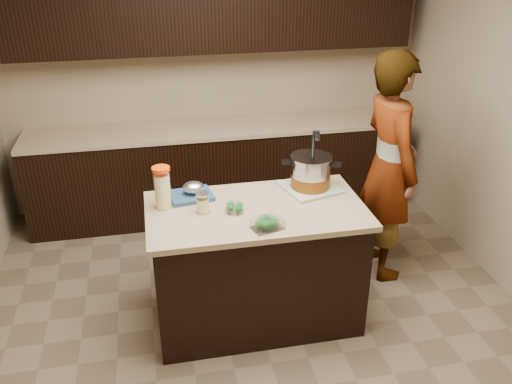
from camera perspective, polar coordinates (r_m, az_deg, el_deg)
ground_plane at (r=4.11m, az=-0.00°, el=-12.86°), size 4.00×4.00×0.00m
room_shell at (r=3.31m, az=-0.00°, el=10.86°), size 4.04×4.04×2.72m
back_cabinets at (r=5.18m, az=-3.93°, el=7.56°), size 3.60×0.63×2.33m
island at (r=3.84m, az=-0.00°, el=-7.62°), size 1.46×0.81×0.90m
dish_towel at (r=3.89m, az=5.70°, el=0.48°), size 0.44×0.44×0.02m
stock_pot at (r=3.85m, az=5.77°, el=1.93°), size 0.40×0.37×0.42m
lemonade_pitcher at (r=3.62m, az=-9.82°, el=0.29°), size 0.14×0.14×0.29m
mason_jar at (r=3.55m, az=-5.61°, el=-1.18°), size 0.11×0.11×0.15m
broccoli_tub_left at (r=3.56m, az=-2.26°, el=-1.72°), size 0.15×0.15×0.06m
broccoli_tub_right at (r=3.38m, az=1.23°, el=-3.31°), size 0.16×0.16×0.06m
broccoli_tub_rect at (r=3.36m, az=1.20°, el=-3.37°), size 0.22×0.18×0.07m
blue_tray at (r=3.76m, az=-6.75°, el=-0.05°), size 0.32×0.27×0.11m
person at (r=4.32m, az=13.80°, el=2.52°), size 0.47×0.68×1.82m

